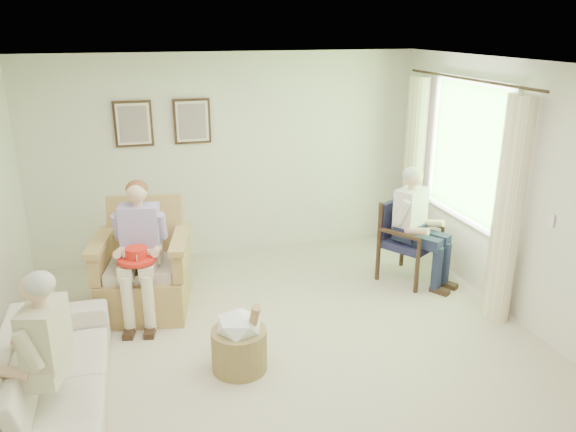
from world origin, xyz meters
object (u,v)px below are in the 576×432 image
(person_wicker, at_px, (141,241))
(wood_armchair, at_px, (407,236))
(wicker_armchair, at_px, (144,277))
(person_dark, at_px, (415,219))
(person_sofa, at_px, (40,348))
(sofa, at_px, (52,376))
(hatbox, at_px, (239,340))
(red_hat, at_px, (137,256))

(person_wicker, bearing_deg, wood_armchair, 13.74)
(wicker_armchair, distance_m, person_dark, 3.11)
(person_wicker, relative_size, person_sofa, 1.12)
(person_wicker, bearing_deg, wicker_armchair, 100.82)
(wicker_armchair, bearing_deg, person_wicker, -79.18)
(sofa, relative_size, person_sofa, 1.63)
(wicker_armchair, bearing_deg, hatbox, -50.20)
(wood_armchair, distance_m, hatbox, 2.70)
(person_dark, distance_m, hatbox, 2.67)
(wood_armchair, height_order, person_wicker, person_wicker)
(person_dark, bearing_deg, red_hat, 150.93)
(wood_armchair, bearing_deg, person_wicker, 150.25)
(red_hat, bearing_deg, hatbox, -51.68)
(person_sofa, relative_size, hatbox, 1.74)
(person_wicker, distance_m, person_dark, 3.08)
(red_hat, bearing_deg, person_dark, 3.60)
(wicker_armchair, xyz_separation_m, red_hat, (-0.05, -0.35, 0.38))
(wood_armchair, bearing_deg, person_sofa, 172.30)
(wicker_armchair, distance_m, wood_armchair, 3.08)
(sofa, distance_m, person_dark, 4.10)
(hatbox, bearing_deg, person_wicker, 121.95)
(person_dark, xyz_separation_m, person_sofa, (-3.84, -1.63, -0.07))
(person_dark, xyz_separation_m, red_hat, (-3.13, -0.20, -0.03))
(person_dark, height_order, red_hat, person_dark)
(person_wicker, xyz_separation_m, person_sofa, (-0.76, -1.63, -0.12))
(person_wicker, height_order, red_hat, person_wicker)
(sofa, bearing_deg, person_sofa, 180.00)
(wood_armchair, height_order, sofa, wood_armchair)
(red_hat, xyz_separation_m, hatbox, (0.81, -1.03, -0.47))
(person_wicker, distance_m, red_hat, 0.22)
(person_wicker, height_order, hatbox, person_wicker)
(person_wicker, bearing_deg, hatbox, -47.23)
(person_wicker, relative_size, hatbox, 1.95)
(sofa, bearing_deg, red_hat, -31.39)
(wicker_armchair, xyz_separation_m, person_sofa, (-0.76, -1.78, 0.35))
(sofa, bearing_deg, hatbox, -84.70)
(sofa, xyz_separation_m, person_sofa, (-0.00, -0.27, 0.42))
(wood_armchair, relative_size, sofa, 0.46)
(wood_armchair, distance_m, person_wicker, 3.10)
(person_dark, xyz_separation_m, hatbox, (-2.32, -1.22, -0.51))
(sofa, relative_size, person_wicker, 1.45)
(hatbox, bearing_deg, person_sofa, -164.96)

